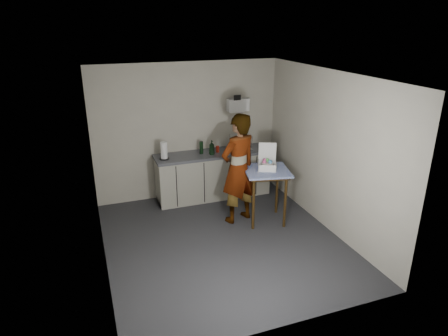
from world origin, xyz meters
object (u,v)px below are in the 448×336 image
object	(u,v)px
soap_bottle	(212,148)
dish_rack	(241,146)
soda_can	(218,149)
standing_man	(238,169)
dark_bottle	(201,148)
side_table	(266,176)
bakery_box	(267,163)
paper_towel	(164,151)
kitchen_counter	(213,176)

from	to	relation	value
soap_bottle	dish_rack	xyz separation A→B (m)	(0.64, 0.12, -0.08)
soap_bottle	soda_can	bearing A→B (deg)	34.67
soap_bottle	soda_can	distance (m)	0.20
standing_man	dark_bottle	bearing A→B (deg)	-93.40
soda_can	side_table	bearing A→B (deg)	-71.36
soda_can	dark_bottle	world-z (taller)	dark_bottle
side_table	bakery_box	distance (m)	0.22
dish_rack	bakery_box	distance (m)	1.25
soda_can	dark_bottle	size ratio (longest dim) A/B	0.51
standing_man	dish_rack	xyz separation A→B (m)	(0.50, 1.11, 0.02)
side_table	dish_rack	world-z (taller)	dish_rack
bakery_box	standing_man	bearing A→B (deg)	-172.15
dark_bottle	paper_towel	world-z (taller)	paper_towel
kitchen_counter	dish_rack	distance (m)	0.80
standing_man	dark_bottle	xyz separation A→B (m)	(-0.31, 1.11, 0.08)
dark_bottle	soap_bottle	bearing A→B (deg)	-37.56
standing_man	paper_towel	xyz separation A→B (m)	(-1.04, 1.04, 0.11)
standing_man	dish_rack	bearing A→B (deg)	-133.00
dark_bottle	paper_towel	bearing A→B (deg)	-174.68
soda_can	bakery_box	size ratio (longest dim) A/B	0.29
side_table	bakery_box	world-z (taller)	bakery_box
side_table	standing_man	bearing A→B (deg)	169.21
paper_towel	dish_rack	distance (m)	1.54
side_table	soap_bottle	bearing A→B (deg)	128.81
soap_bottle	dark_bottle	xyz separation A→B (m)	(-0.17, 0.13, -0.02)
dark_bottle	side_table	bearing A→B (deg)	-60.08
paper_towel	side_table	bearing A→B (deg)	-39.82
side_table	dish_rack	distance (m)	1.31
dish_rack	dark_bottle	bearing A→B (deg)	179.72
dark_bottle	dish_rack	world-z (taller)	dish_rack
kitchen_counter	paper_towel	size ratio (longest dim) A/B	6.96
kitchen_counter	bakery_box	world-z (taller)	bakery_box
soap_bottle	paper_towel	world-z (taller)	paper_towel
soda_can	bakery_box	bearing A→B (deg)	-69.66
kitchen_counter	dark_bottle	xyz separation A→B (m)	(-0.22, 0.02, 0.60)
dish_rack	bakery_box	bearing A→B (deg)	-91.40
dish_rack	bakery_box	size ratio (longest dim) A/B	0.97
dark_bottle	bakery_box	world-z (taller)	bakery_box
kitchen_counter	dish_rack	size ratio (longest dim) A/B	5.54
soap_bottle	bakery_box	xyz separation A→B (m)	(0.61, -1.12, -0.01)
side_table	standing_man	distance (m)	0.50
standing_man	soap_bottle	bearing A→B (deg)	-100.70
soda_can	dish_rack	world-z (taller)	dish_rack
soda_can	bakery_box	xyz separation A→B (m)	(0.46, -1.23, 0.07)
kitchen_counter	side_table	size ratio (longest dim) A/B	2.36
kitchen_counter	dish_rack	world-z (taller)	dish_rack
standing_man	soap_bottle	xyz separation A→B (m)	(-0.14, 0.98, 0.10)
kitchen_counter	paper_towel	bearing A→B (deg)	-177.02
soda_can	soap_bottle	bearing A→B (deg)	-145.33
soap_bottle	paper_towel	bearing A→B (deg)	176.17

